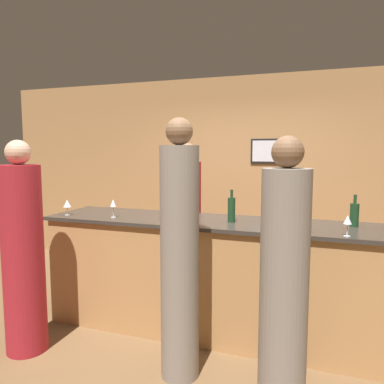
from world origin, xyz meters
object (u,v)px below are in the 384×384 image
object	(u,v)px
guest_1	(180,257)
guest_0	(284,281)
wine_bottle_0	(282,218)
bartender	(188,226)
wine_bottle_1	(231,209)
wine_bottle_2	(354,214)
guest_2	(23,255)

from	to	relation	value
guest_1	guest_0	bearing A→B (deg)	-2.37
guest_0	wine_bottle_0	world-z (taller)	guest_0
bartender	guest_1	xyz separation A→B (m)	(0.48, -1.49, 0.08)
wine_bottle_1	wine_bottle_2	world-z (taller)	wine_bottle_1
wine_bottle_0	wine_bottle_2	xyz separation A→B (m)	(0.57, 0.45, -0.01)
guest_2	wine_bottle_1	xyz separation A→B (m)	(1.63, 0.84, 0.36)
guest_2	wine_bottle_0	bearing A→B (deg)	14.41
guest_1	wine_bottle_1	xyz separation A→B (m)	(0.22, 0.74, 0.27)
wine_bottle_1	guest_1	bearing A→B (deg)	-106.68
wine_bottle_0	wine_bottle_1	distance (m)	0.57
wine_bottle_0	wine_bottle_1	world-z (taller)	wine_bottle_0
bartender	wine_bottle_1	size ratio (longest dim) A/B	6.12
wine_bottle_2	wine_bottle_0	bearing A→B (deg)	-141.20
guest_0	wine_bottle_1	distance (m)	1.02
bartender	guest_1	bearing A→B (deg)	107.86
guest_2	wine_bottle_1	bearing A→B (deg)	27.36
guest_1	wine_bottle_2	size ratio (longest dim) A/B	7.15
bartender	wine_bottle_2	world-z (taller)	bartender
bartender	wine_bottle_0	size ratio (longest dim) A/B	6.08
wine_bottle_1	guest_2	bearing A→B (deg)	-152.64
guest_0	guest_1	xyz separation A→B (m)	(-0.78, 0.03, 0.08)
guest_2	bartender	bearing A→B (deg)	59.78
guest_1	wine_bottle_1	bearing A→B (deg)	73.32
wine_bottle_2	wine_bottle_1	bearing A→B (deg)	-171.66
guest_1	wine_bottle_0	size ratio (longest dim) A/B	6.58
guest_2	guest_0	bearing A→B (deg)	1.87
guest_1	guest_2	world-z (taller)	guest_1
guest_2	wine_bottle_1	distance (m)	1.87
wine_bottle_0	wine_bottle_2	size ratio (longest dim) A/B	1.09
guest_0	wine_bottle_1	bearing A→B (deg)	125.87
bartender	guest_1	world-z (taller)	guest_1
guest_0	wine_bottle_0	distance (m)	0.59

